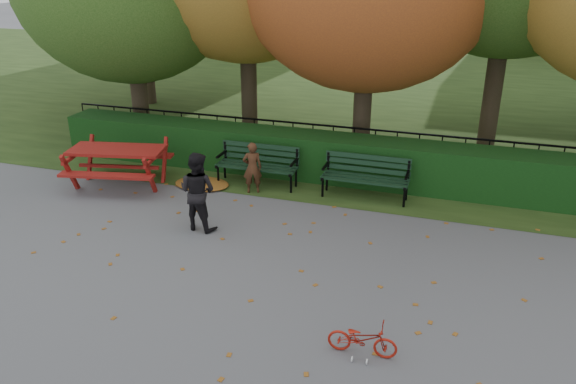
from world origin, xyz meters
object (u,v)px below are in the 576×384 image
(bench_left, at_px, (258,162))
(child, at_px, (252,168))
(bicycle, at_px, (362,339))
(bench_right, at_px, (366,174))
(picnic_table, at_px, (118,157))
(adult, at_px, (198,191))

(bench_left, relative_size, child, 1.60)
(child, relative_size, bicycle, 1.26)
(bench_right, relative_size, child, 1.60)
(bench_left, distance_m, bench_right, 2.40)
(bench_left, distance_m, picnic_table, 3.05)
(bench_right, height_order, adult, adult)
(child, height_order, bicycle, child)
(child, xyz_separation_m, bicycle, (3.26, -4.53, -0.33))
(bench_right, bearing_deg, picnic_table, -168.74)
(child, distance_m, adult, 1.94)
(bench_right, height_order, child, child)
(child, bearing_deg, bench_right, 167.80)
(bench_left, bearing_deg, picnic_table, -159.90)
(bench_right, relative_size, picnic_table, 0.78)
(picnic_table, bearing_deg, bench_left, 8.05)
(bench_right, bearing_deg, child, -167.91)
(child, xyz_separation_m, adult, (-0.32, -1.91, 0.18))
(child, bearing_deg, bench_left, -107.37)
(bench_right, height_order, picnic_table, picnic_table)
(child, height_order, adult, adult)
(adult, xyz_separation_m, bicycle, (3.58, -2.62, -0.51))
(bench_left, height_order, adult, adult)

